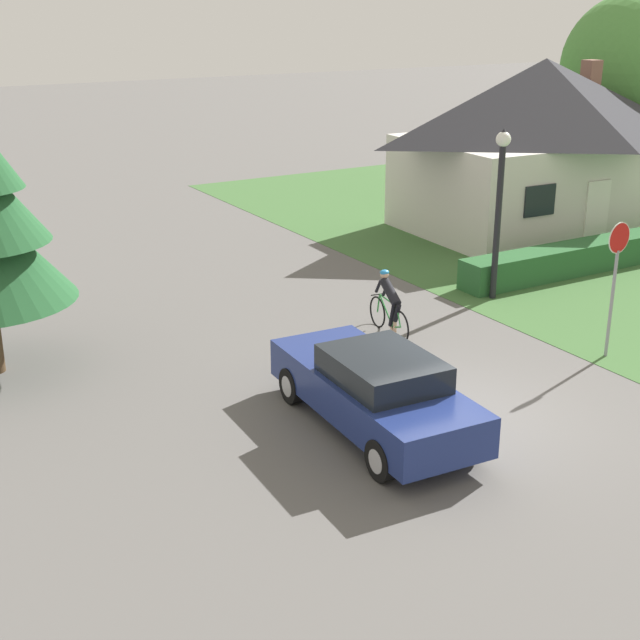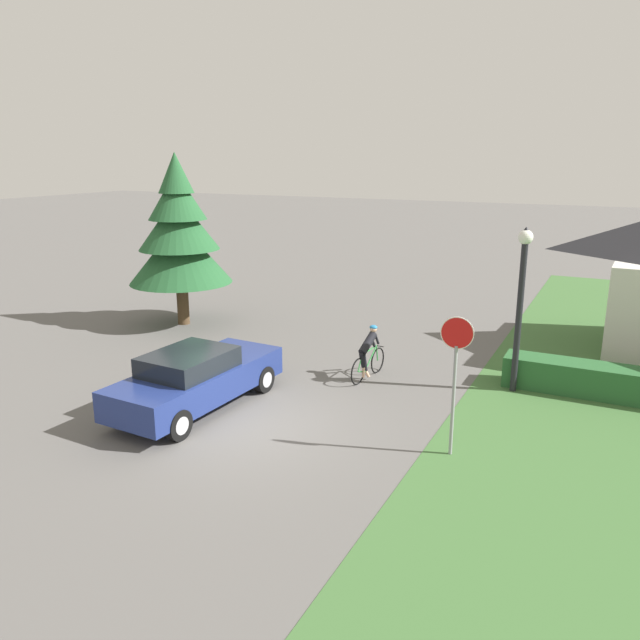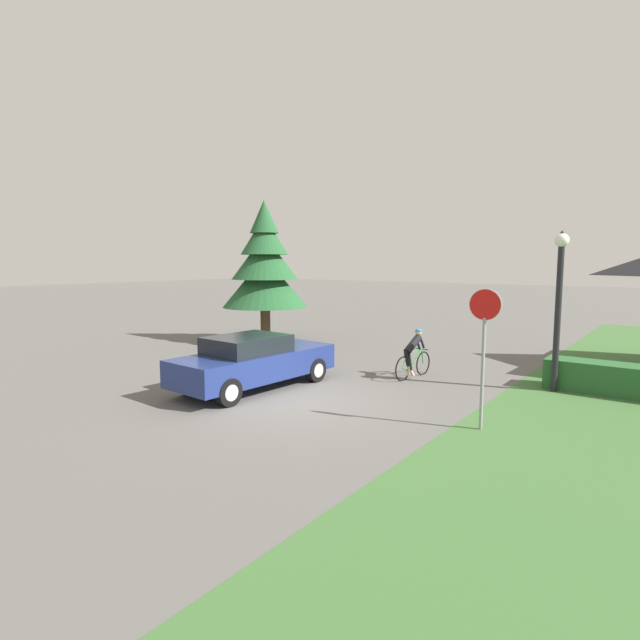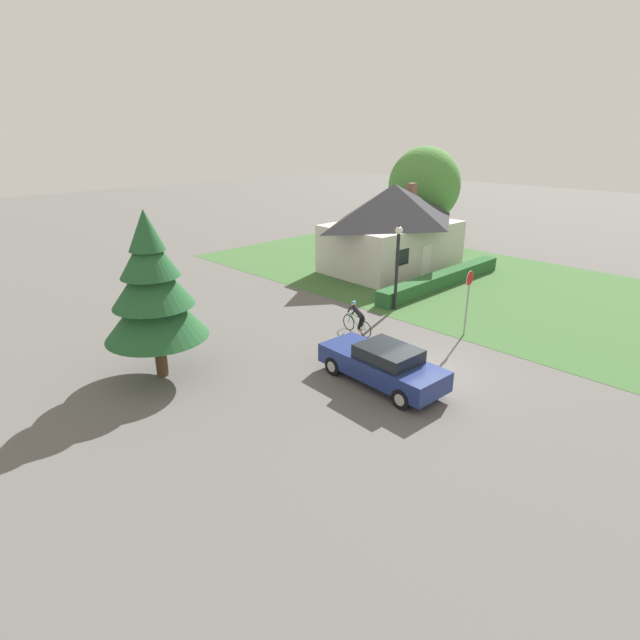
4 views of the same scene
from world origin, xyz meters
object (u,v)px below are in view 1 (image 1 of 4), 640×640
cottage_house (540,142)px  sedan_left_lane (375,390)px  stop_sign (616,265)px  deciduous_tree_right (632,69)px  cyclist (389,305)px  street_lamp (500,194)px

cottage_house → sedan_left_lane: size_ratio=1.89×
stop_sign → deciduous_tree_right: (12.96, 11.33, 2.67)m
sedan_left_lane → deciduous_tree_right: deciduous_tree_right is taller
cottage_house → cyclist: bearing=-147.2°
cottage_house → stop_sign: bearing=-123.5°
sedan_left_lane → street_lamp: 8.21m
sedan_left_lane → stop_sign: 6.21m
cottage_house → street_lamp: size_ratio=2.15×
cyclist → deciduous_tree_right: bearing=-57.1°
street_lamp → cottage_house: bearing=39.5°
sedan_left_lane → cyclist: (2.88, 3.72, -0.04)m
stop_sign → deciduous_tree_right: bearing=-143.6°
cottage_house → cyclist: (-9.80, -5.80, -2.08)m
stop_sign → street_lamp: (0.52, 4.17, 0.66)m
cyclist → stop_sign: stop_sign is taller
street_lamp → sedan_left_lane: bearing=-145.7°
cottage_house → deciduous_tree_right: bearing=20.8°
cottage_house → sedan_left_lane: bearing=-140.9°
sedan_left_lane → stop_sign: (6.07, 0.33, 1.26)m
stop_sign → deciduous_tree_right: 17.42m
street_lamp → deciduous_tree_right: 14.49m
cyclist → stop_sign: (3.19, -3.40, 1.30)m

